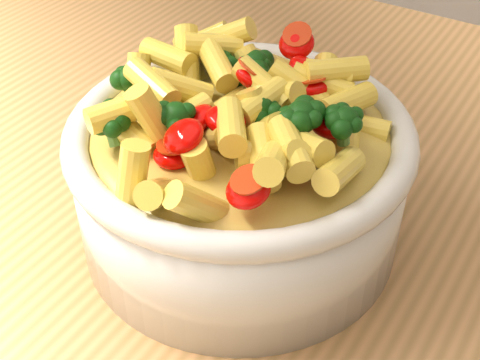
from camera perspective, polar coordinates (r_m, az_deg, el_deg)
The scene contains 3 objects.
table at distance 0.67m, azimuth 0.71°, elevation -5.95°, with size 1.20×0.80×0.90m.
serving_bowl at distance 0.51m, azimuth 0.00°, elevation 0.12°, with size 0.26×0.26×0.11m.
pasta_salad at distance 0.47m, azimuth 0.00°, elevation 6.61°, with size 0.20×0.20×0.05m.
Camera 1 is at (0.24, -0.41, 1.27)m, focal length 50.00 mm.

